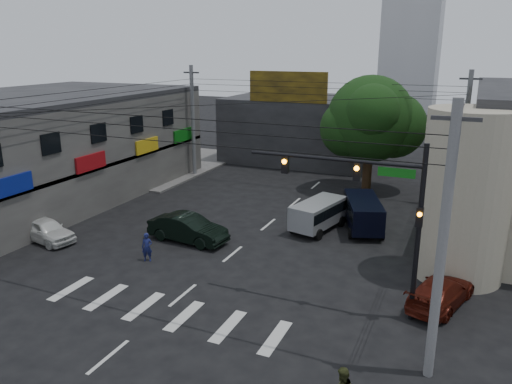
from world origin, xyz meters
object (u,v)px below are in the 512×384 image
Objects in this scene: street_tree at (370,119)px; utility_pole_far_left at (193,122)px; dark_sedan at (188,228)px; silver_minivan at (318,216)px; utility_pole_near_right at (442,248)px; traffic_officer at (147,247)px; utility_pole_far_right at (464,140)px; white_compact at (46,230)px; navy_van at (363,215)px; maroon_sedan at (441,292)px; traffic_gantry at (376,200)px.

utility_pole_far_left is at bearing -176.05° from street_tree.
silver_minivan is (6.19, 4.71, 0.12)m from dark_sedan.
dark_sedan is at bearing 152.28° from utility_pole_near_right.
utility_pole_far_right is at bearing 26.42° from traffic_officer.
utility_pole_far_left is 2.21× the size of white_compact.
dark_sedan is at bearing -116.37° from street_tree.
silver_minivan is 0.87× the size of navy_van.
silver_minivan is (-7.42, 6.73, 0.26)m from maroon_sedan.
silver_minivan is (13.58, -8.63, -3.72)m from utility_pole_far_left.
traffic_officer reaches higher than white_compact.
dark_sedan reaches higher than maroon_sedan.
silver_minivan reaches higher than maroon_sedan.
dark_sedan is at bearing -55.69° from white_compact.
silver_minivan is at bearing -48.84° from white_compact.
navy_van is at bearing -25.11° from utility_pole_far_left.
utility_pole_near_right is 2.10× the size of silver_minivan.
utility_pole_far_right is (6.50, -1.00, -0.87)m from street_tree.
white_compact is at bearing 20.30° from maroon_sedan.
dark_sedan is (7.39, -13.35, -3.84)m from utility_pole_far_left.
traffic_gantry is 0.78× the size of utility_pole_near_right.
utility_pole_near_right is at bearing -52.58° from traffic_gantry.
white_compact is 15.71m from silver_minivan.
traffic_gantry is 18.80m from white_compact.
silver_minivan is 2.69m from navy_van.
traffic_gantry reaches higher than maroon_sedan.
utility_pole_far_left is at bearing -19.09° from maroon_sedan.
white_compact is 0.82× the size of navy_van.
maroon_sedan is (6.50, -16.36, -4.85)m from street_tree.
traffic_gantry is at bearing 127.42° from utility_pole_near_right.
utility_pole_near_right is at bearing -112.92° from dark_sedan.
street_tree is at bearing 3.95° from utility_pole_far_left.
traffic_gantry reaches higher than traffic_officer.
white_compact is (-21.00, 3.96, -3.93)m from utility_pole_near_right.
utility_pole_far_left reaches higher than silver_minivan.
traffic_gantry is 17.21m from utility_pole_far_right.
street_tree reaches higher than navy_van.
dark_sedan is 8.05m from white_compact.
utility_pole_far_right reaches higher than navy_van.
utility_pole_near_right is 6.14× the size of traffic_officer.
maroon_sedan is at bearing -68.33° from street_tree.
street_tree is 23.26m from white_compact.
maroon_sedan is 1.06× the size of silver_minivan.
dark_sedan is (-13.61, -13.35, -3.84)m from utility_pole_far_right.
utility_pole_far_right reaches higher than maroon_sedan.
street_tree is at bearing -9.98° from navy_van.
silver_minivan is at bearing 122.03° from utility_pole_near_right.
navy_van is at bearing 103.68° from traffic_gantry.
utility_pole_far_right is at bearing -8.75° from street_tree.
utility_pole_near_right is 29.35m from utility_pole_far_left.
street_tree is at bearing -21.57° from dark_sedan.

